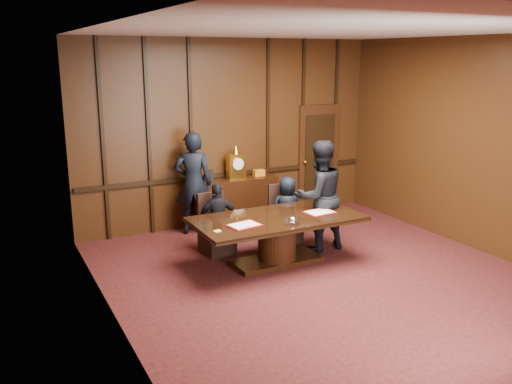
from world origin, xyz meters
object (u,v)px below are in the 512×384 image
at_px(sideboard, 236,200).
at_px(signatory_right, 287,210).
at_px(conference_table, 277,232).
at_px(witness_left, 193,183).
at_px(witness_right, 319,196).
at_px(signatory_left, 218,219).

relative_size(sideboard, signatory_right, 1.37).
height_order(conference_table, witness_left, witness_left).
distance_m(sideboard, witness_right, 2.05).
bearing_deg(signatory_left, witness_right, 171.38).
bearing_deg(conference_table, sideboard, 81.69).
height_order(witness_left, witness_right, witness_left).
xyz_separation_m(signatory_right, witness_left, (-1.26, 1.20, 0.35)).
bearing_deg(witness_right, signatory_right, -60.98).
bearing_deg(witness_right, signatory_left, -17.81).
distance_m(witness_left, witness_right, 2.33).
height_order(conference_table, signatory_left, signatory_left).
xyz_separation_m(conference_table, signatory_right, (0.65, 0.80, 0.08)).
height_order(signatory_right, witness_right, witness_right).
bearing_deg(signatory_left, sideboard, -115.26).
distance_m(signatory_right, witness_left, 1.78).
bearing_deg(sideboard, conference_table, -98.31).
bearing_deg(conference_table, signatory_left, 129.09).
distance_m(conference_table, witness_left, 2.14).
bearing_deg(witness_left, sideboard, -145.38).
relative_size(signatory_left, witness_right, 0.64).
relative_size(conference_table, witness_right, 1.42).
relative_size(conference_table, signatory_left, 2.20).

